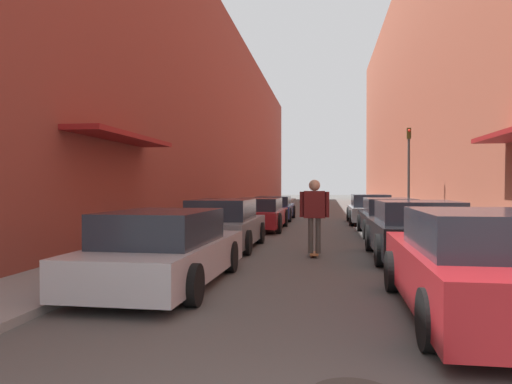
{
  "coord_description": "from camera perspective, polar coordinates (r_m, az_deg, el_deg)",
  "views": [
    {
      "loc": [
        0.31,
        -1.49,
        1.69
      ],
      "look_at": [
        -1.64,
        12.38,
        1.51
      ],
      "focal_mm": 35.0,
      "sensor_mm": 36.0,
      "label": 1
    }
  ],
  "objects": [
    {
      "name": "traffic_light",
      "position": [
        21.57,
        17.06,
        2.93
      ],
      "size": [
        0.16,
        0.22,
        3.95
      ],
      "color": "#2D2D2D",
      "rests_on": "curb_strip_right"
    },
    {
      "name": "parked_car_left_2",
      "position": [
        19.11,
        0.36,
        -2.53
      ],
      "size": [
        1.95,
        4.71,
        1.21
      ],
      "color": "maroon",
      "rests_on": "ground"
    },
    {
      "name": "building_row_right",
      "position": [
        32.81,
        20.3,
        11.43
      ],
      "size": [
        4.9,
        60.04,
        15.61
      ],
      "color": "brown",
      "rests_on": "ground"
    },
    {
      "name": "ground",
      "position": [
        25.56,
        7.29,
        -3.06
      ],
      "size": [
        132.09,
        132.09,
        0.0
      ],
      "primitive_type": "plane",
      "color": "#4C4947"
    },
    {
      "name": "parked_car_right_0",
      "position": [
        7.0,
        24.47,
        -7.77
      ],
      "size": [
        2.03,
        4.68,
        1.38
      ],
      "color": "maroon",
      "rests_on": "ground"
    },
    {
      "name": "skateboarder",
      "position": [
        11.99,
        6.7,
        -1.94
      ],
      "size": [
        0.7,
        0.78,
        1.83
      ],
      "color": "brown",
      "rests_on": "ground"
    },
    {
      "name": "curb_strip_left",
      "position": [
        31.88,
        -0.25,
        -2.19
      ],
      "size": [
        1.8,
        60.04,
        0.12
      ],
      "color": "gray",
      "rests_on": "ground"
    },
    {
      "name": "parked_car_left_0",
      "position": [
        8.57,
        -10.41,
        -6.54
      ],
      "size": [
        1.9,
        4.55,
        1.27
      ],
      "color": "#B7B7BC",
      "rests_on": "ground"
    },
    {
      "name": "parked_car_right_1",
      "position": [
        12.05,
        17.85,
        -4.25
      ],
      "size": [
        2.07,
        4.01,
        1.34
      ],
      "color": "black",
      "rests_on": "ground"
    },
    {
      "name": "curb_strip_right",
      "position": [
        31.79,
        15.12,
        -2.23
      ],
      "size": [
        1.8,
        60.04,
        0.12
      ],
      "color": "gray",
      "rests_on": "ground"
    },
    {
      "name": "building_row_left",
      "position": [
        32.62,
        -5.35,
        7.8
      ],
      "size": [
        4.9,
        60.04,
        11.4
      ],
      "color": "brown",
      "rests_on": "ground"
    },
    {
      "name": "parked_car_left_3",
      "position": [
        24.54,
        2.06,
        -1.86
      ],
      "size": [
        1.91,
        4.74,
        1.17
      ],
      "color": "navy",
      "rests_on": "ground"
    },
    {
      "name": "parked_car_right_3",
      "position": [
        22.65,
        12.89,
        -1.98
      ],
      "size": [
        1.91,
        4.14,
        1.3
      ],
      "color": "gray",
      "rests_on": "ground"
    },
    {
      "name": "parked_car_right_2",
      "position": [
        17.45,
        14.91,
        -2.84
      ],
      "size": [
        1.89,
        4.66,
        1.26
      ],
      "color": "black",
      "rests_on": "ground"
    },
    {
      "name": "parked_car_left_1",
      "position": [
        13.43,
        -3.77,
        -3.8
      ],
      "size": [
        1.86,
        4.08,
        1.32
      ],
      "color": "gray",
      "rests_on": "ground"
    }
  ]
}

